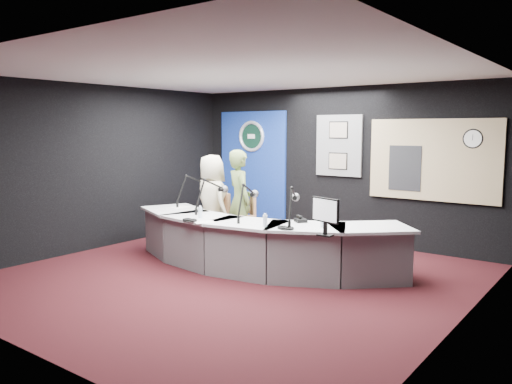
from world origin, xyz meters
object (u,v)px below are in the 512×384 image
Objects in this scene: armchair_right at (240,227)px; person_woman at (240,201)px; person_man at (212,202)px; broadcast_desk at (254,243)px; armchair_left at (212,222)px.

armchair_right is 0.43m from person_woman.
person_woman is (0.54, 0.10, 0.05)m from person_man.
person_man reaches higher than broadcast_desk.
person_woman reaches higher than armchair_right.
armchair_left is 1.08× the size of armchair_right.
armchair_left reaches higher than armchair_right.
person_woman is at bearing 0.00° from armchair_right.
person_woman is (0.54, 0.10, 0.39)m from armchair_left.
person_man is (0.00, 0.00, 0.35)m from armchair_left.
person_man is at bearing 0.00° from armchair_left.
armchair_right is (-0.81, 0.69, 0.05)m from broadcast_desk.
person_man is at bearing -125.38° from armchair_right.
armchair_right is at bearing 34.28° from armchair_left.
person_woman reaches higher than armchair_left.
armchair_right is at bearing -151.54° from person_man.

